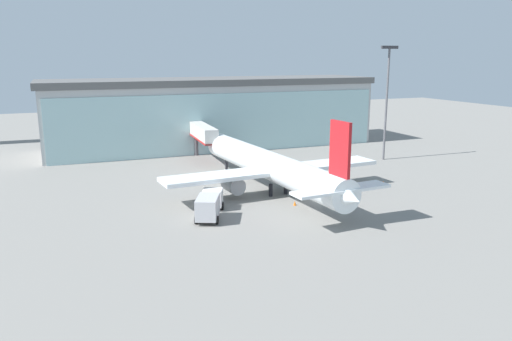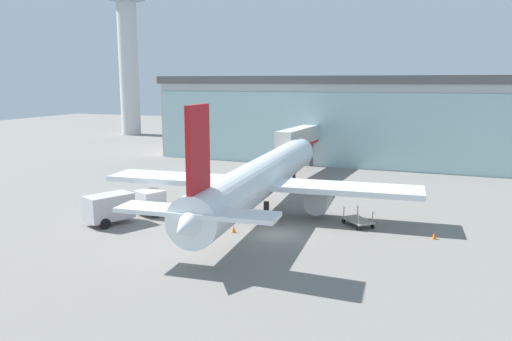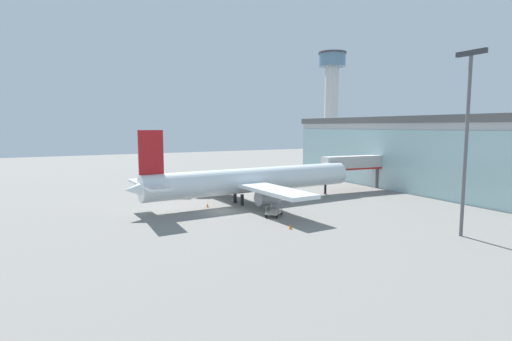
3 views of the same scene
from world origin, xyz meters
name	(u,v)px [view 2 (image 2 of 3)]	position (x,y,z in m)	size (l,w,h in m)	color
ground	(277,234)	(0.00, 0.00, 0.00)	(240.00, 240.00, 0.00)	gray
terminal_building	(359,119)	(0.00, 41.27, 6.60)	(63.55, 16.73, 13.19)	#AEAEAE
jet_bridge	(300,138)	(-6.02, 28.68, 4.73)	(3.11, 13.49, 6.12)	beige
control_tower	(128,40)	(-56.33, 62.38, 21.66)	(8.96, 8.96, 35.12)	silver
airplane	(261,178)	(-3.62, 6.09, 3.36)	(29.73, 37.66, 10.94)	white
catering_truck	(123,205)	(-14.24, -1.02, 1.47)	(5.10, 7.54, 2.65)	silver
baggage_cart	(358,220)	(5.82, 4.68, 0.50)	(3.08, 3.14, 1.50)	#9E998C
safety_cone_nose	(234,229)	(-3.59, -0.77, 0.28)	(0.36, 0.36, 0.55)	orange
safety_cone_wingtip	(434,236)	(12.11, 3.15, 0.28)	(0.36, 0.36, 0.55)	orange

